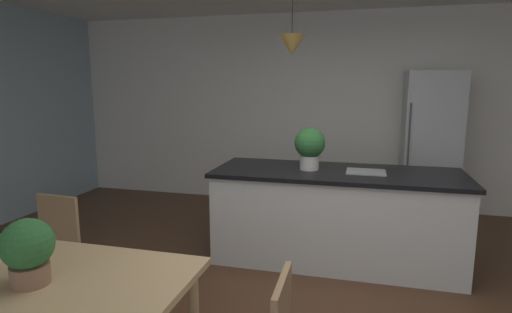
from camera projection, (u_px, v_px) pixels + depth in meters
The scene contains 8 objects.
wall_back_kitchen at pixel (345, 111), 5.80m from camera, with size 10.00×0.12×2.70m, color white.
dining_table at pixel (6, 281), 2.23m from camera, with size 2.04×0.86×0.73m.
chair_far_left at pixel (47, 250), 3.14m from camera, with size 0.43×0.43×0.87m.
kitchen_island at pixel (336, 215), 4.03m from camera, with size 2.36×0.92×0.91m.
refrigerator at pixel (430, 147), 5.22m from camera, with size 0.66×0.67×1.88m.
pendant_over_island_main at pixel (292, 45), 3.87m from camera, with size 0.24×0.24×0.71m.
potted_plant_on_island at pixel (310, 146), 3.98m from camera, with size 0.30×0.30×0.41m.
potted_plant_on_table at pixel (28, 249), 2.03m from camera, with size 0.25×0.25×0.34m.
Camera 1 is at (0.26, -2.69, 1.72)m, focal length 28.96 mm.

